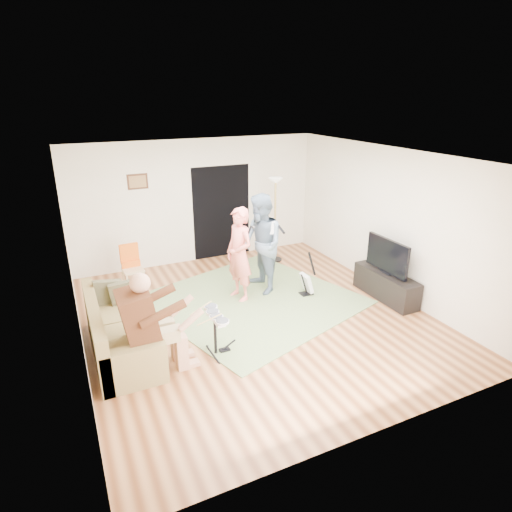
{
  "coord_description": "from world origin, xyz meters",
  "views": [
    {
      "loc": [
        -2.74,
        -5.87,
        3.59
      ],
      "look_at": [
        0.15,
        0.3,
        0.98
      ],
      "focal_mm": 30.0,
      "sensor_mm": 36.0,
      "label": 1
    }
  ],
  "objects_px": {
    "torchiere_lamp": "(275,205)",
    "dining_chair": "(133,273)",
    "singer": "(239,255)",
    "guitar_spare": "(307,283)",
    "tv_cabinet": "(386,285)",
    "guitarist": "(261,244)",
    "drum_kit": "(215,336)",
    "television": "(387,256)",
    "sofa": "(117,336)"
  },
  "relations": [
    {
      "from": "sofa",
      "to": "torchiere_lamp",
      "type": "relative_size",
      "value": 1.09
    },
    {
      "from": "sofa",
      "to": "tv_cabinet",
      "type": "distance_m",
      "value": 4.8
    },
    {
      "from": "tv_cabinet",
      "to": "television",
      "type": "height_order",
      "value": "television"
    },
    {
      "from": "drum_kit",
      "to": "singer",
      "type": "distance_m",
      "value": 1.93
    },
    {
      "from": "singer",
      "to": "dining_chair",
      "type": "height_order",
      "value": "singer"
    },
    {
      "from": "singer",
      "to": "dining_chair",
      "type": "xyz_separation_m",
      "value": [
        -1.71,
        1.28,
        -0.55
      ]
    },
    {
      "from": "drum_kit",
      "to": "tv_cabinet",
      "type": "relative_size",
      "value": 0.49
    },
    {
      "from": "guitar_spare",
      "to": "tv_cabinet",
      "type": "relative_size",
      "value": 0.61
    },
    {
      "from": "torchiere_lamp",
      "to": "tv_cabinet",
      "type": "xyz_separation_m",
      "value": [
        0.99,
        -2.58,
        -1.04
      ]
    },
    {
      "from": "dining_chair",
      "to": "torchiere_lamp",
      "type": "bearing_deg",
      "value": -1.35
    },
    {
      "from": "sofa",
      "to": "television",
      "type": "xyz_separation_m",
      "value": [
        4.74,
        -0.26,
        0.57
      ]
    },
    {
      "from": "sofa",
      "to": "guitarist",
      "type": "xyz_separation_m",
      "value": [
        2.82,
        1.0,
        0.67
      ]
    },
    {
      "from": "guitarist",
      "to": "drum_kit",
      "type": "bearing_deg",
      "value": -42.1
    },
    {
      "from": "guitarist",
      "to": "tv_cabinet",
      "type": "bearing_deg",
      "value": 58.08
    },
    {
      "from": "drum_kit",
      "to": "tv_cabinet",
      "type": "bearing_deg",
      "value": 6.43
    },
    {
      "from": "guitarist",
      "to": "dining_chair",
      "type": "distance_m",
      "value": 2.56
    },
    {
      "from": "sofa",
      "to": "singer",
      "type": "xyz_separation_m",
      "value": [
        2.33,
        0.88,
        0.59
      ]
    },
    {
      "from": "television",
      "to": "tv_cabinet",
      "type": "bearing_deg",
      "value": -0.0
    },
    {
      "from": "torchiere_lamp",
      "to": "dining_chair",
      "type": "bearing_deg",
      "value": -176.91
    },
    {
      "from": "guitarist",
      "to": "guitar_spare",
      "type": "height_order",
      "value": "guitarist"
    },
    {
      "from": "guitar_spare",
      "to": "torchiere_lamp",
      "type": "distance_m",
      "value": 2.15
    },
    {
      "from": "sofa",
      "to": "dining_chair",
      "type": "xyz_separation_m",
      "value": [
        0.62,
        2.16,
        0.04
      ]
    },
    {
      "from": "dining_chair",
      "to": "tv_cabinet",
      "type": "xyz_separation_m",
      "value": [
        4.17,
        -2.41,
        -0.06
      ]
    },
    {
      "from": "guitarist",
      "to": "sofa",
      "type": "bearing_deg",
      "value": -69.71
    },
    {
      "from": "guitar_spare",
      "to": "dining_chair",
      "type": "bearing_deg",
      "value": 149.92
    },
    {
      "from": "sofa",
      "to": "dining_chair",
      "type": "distance_m",
      "value": 2.24
    },
    {
      "from": "singer",
      "to": "guitarist",
      "type": "relative_size",
      "value": 0.92
    },
    {
      "from": "sofa",
      "to": "guitarist",
      "type": "height_order",
      "value": "guitarist"
    },
    {
      "from": "drum_kit",
      "to": "television",
      "type": "height_order",
      "value": "television"
    },
    {
      "from": "singer",
      "to": "torchiere_lamp",
      "type": "relative_size",
      "value": 0.92
    },
    {
      "from": "sofa",
      "to": "dining_chair",
      "type": "height_order",
      "value": "dining_chair"
    },
    {
      "from": "dining_chair",
      "to": "television",
      "type": "distance_m",
      "value": 4.8
    },
    {
      "from": "drum_kit",
      "to": "dining_chair",
      "type": "bearing_deg",
      "value": 103.39
    },
    {
      "from": "guitar_spare",
      "to": "torchiere_lamp",
      "type": "relative_size",
      "value": 0.45
    },
    {
      "from": "singer",
      "to": "dining_chair",
      "type": "distance_m",
      "value": 2.2
    },
    {
      "from": "singer",
      "to": "torchiere_lamp",
      "type": "bearing_deg",
      "value": 122.05
    },
    {
      "from": "sofa",
      "to": "guitar_spare",
      "type": "height_order",
      "value": "guitar_spare"
    },
    {
      "from": "tv_cabinet",
      "to": "guitar_spare",
      "type": "bearing_deg",
      "value": 150.04
    },
    {
      "from": "drum_kit",
      "to": "television",
      "type": "relative_size",
      "value": 0.67
    },
    {
      "from": "tv_cabinet",
      "to": "television",
      "type": "relative_size",
      "value": 1.37
    },
    {
      "from": "drum_kit",
      "to": "dining_chair",
      "type": "height_order",
      "value": "dining_chair"
    },
    {
      "from": "drum_kit",
      "to": "singer",
      "type": "height_order",
      "value": "singer"
    },
    {
      "from": "sofa",
      "to": "torchiere_lamp",
      "type": "bearing_deg",
      "value": 31.44
    },
    {
      "from": "sofa",
      "to": "torchiere_lamp",
      "type": "height_order",
      "value": "torchiere_lamp"
    },
    {
      "from": "guitar_spare",
      "to": "television",
      "type": "height_order",
      "value": "television"
    },
    {
      "from": "drum_kit",
      "to": "tv_cabinet",
      "type": "xyz_separation_m",
      "value": [
        3.5,
        0.39,
        -0.05
      ]
    },
    {
      "from": "guitarist",
      "to": "torchiere_lamp",
      "type": "bearing_deg",
      "value": 144.16
    },
    {
      "from": "dining_chair",
      "to": "tv_cabinet",
      "type": "bearing_deg",
      "value": -34.48
    },
    {
      "from": "dining_chair",
      "to": "guitar_spare",
      "type": "bearing_deg",
      "value": -34.52
    },
    {
      "from": "sofa",
      "to": "tv_cabinet",
      "type": "height_order",
      "value": "sofa"
    }
  ]
}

